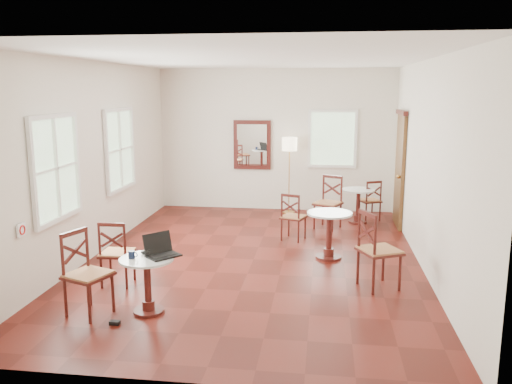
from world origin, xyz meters
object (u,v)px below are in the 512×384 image
power_adapter (115,323)px  mouse (145,252)px  cafe_table_near (147,279)px  cafe_table_mid (329,230)px  chair_back_a (370,200)px  laptop (161,250)px  water_glass (148,253)px  chair_mid_b (378,250)px  cafe_table_back (358,202)px  chair_near_b (86,274)px  chair_near_a (117,253)px  navy_mug (132,255)px  chair_back_b (328,203)px  floor_lamp (289,149)px  chair_mid_a (293,217)px

power_adapter → mouse: bearing=68.1°
cafe_table_near → cafe_table_mid: 3.12m
cafe_table_near → chair_back_a: (2.92, 4.83, -0.01)m
chair_back_a → laptop: bearing=34.7°
chair_back_a → water_glass: size_ratio=8.73×
chair_mid_b → mouse: (-2.78, -1.01, 0.17)m
cafe_table_back → water_glass: (-2.67, -4.56, 0.30)m
chair_near_b → power_adapter: chair_near_b is taller
cafe_table_near → chair_near_a: size_ratio=0.75×
laptop → navy_mug: laptop is taller
navy_mug → chair_near_b: bearing=-169.6°
chair_back_b → floor_lamp: 1.63m
chair_near_b → floor_lamp: bearing=0.7°
chair_near_a → mouse: (0.64, -0.67, 0.24)m
floor_lamp → water_glass: (-1.28, -5.20, -0.64)m
navy_mug → water_glass: bearing=24.3°
cafe_table_back → laptop: size_ratio=1.43×
cafe_table_mid → chair_mid_b: size_ratio=0.70×
navy_mug → chair_mid_a: bearing=63.1°
chair_back_a → chair_mid_a: bearing=23.2°
chair_near_a → laptop: (0.84, -0.69, 0.29)m
chair_back_a → power_adapter: (-3.19, -5.19, -0.38)m
power_adapter → chair_back_a: bearing=58.4°
chair_mid_a → chair_back_b: chair_back_b is taller
chair_mid_b → chair_back_b: bearing=-14.7°
chair_back_a → laptop: (-2.78, -4.72, 0.32)m
chair_back_a → chair_back_b: 1.08m
mouse → water_glass: water_glass is taller
chair_back_a → chair_near_a: bearing=23.2°
floor_lamp → mouse: 5.32m
chair_near_b → mouse: chair_near_b is taller
chair_near_b → chair_mid_b: 3.63m
cafe_table_near → chair_back_b: chair_back_b is taller
chair_back_b → power_adapter: (-2.37, -4.50, -0.47)m
floor_lamp → power_adapter: (-1.55, -5.61, -1.33)m
chair_back_a → cafe_table_near: bearing=34.0°
chair_mid_b → cafe_table_back: bearing=-25.8°
chair_near_a → chair_near_b: 0.93m
cafe_table_back → floor_lamp: 1.80m
chair_back_a → chair_mid_b: bearing=62.1°
laptop → chair_back_b: bearing=16.4°
water_glass → power_adapter: bearing=-123.4°
cafe_table_mid → mouse: (-2.17, -2.16, 0.24)m
chair_near_a → chair_mid_a: size_ratio=1.07×
cafe_table_back → floor_lamp: bearing=155.6°
laptop → navy_mug: (-0.30, -0.14, -0.02)m
laptop → water_glass: 0.15m
water_glass → cafe_table_mid: bearing=47.1°
cafe_table_near → chair_back_a: size_ratio=0.82×
chair_back_a → chair_near_b: bearing=29.2°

